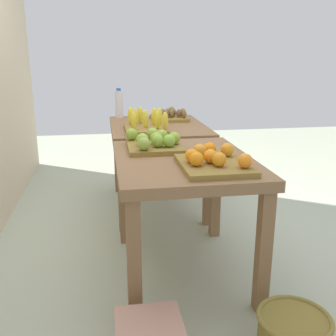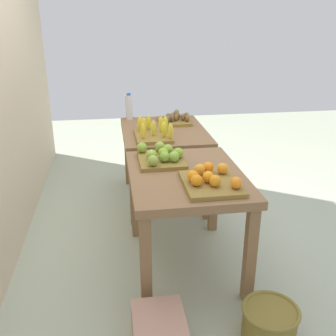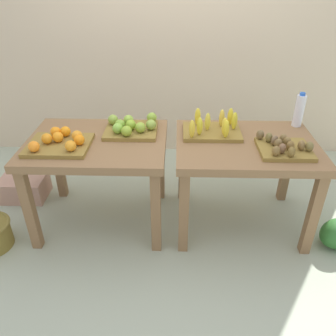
{
  "view_description": "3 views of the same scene",
  "coord_description": "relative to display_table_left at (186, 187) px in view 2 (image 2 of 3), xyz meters",
  "views": [
    {
      "loc": [
        -2.76,
        0.45,
        1.35
      ],
      "look_at": [
        -0.04,
        0.01,
        0.53
      ],
      "focal_mm": 41.92,
      "sensor_mm": 36.0,
      "label": 1
    },
    {
      "loc": [
        -3.05,
        0.51,
        1.8
      ],
      "look_at": [
        -0.02,
        0.05,
        0.58
      ],
      "focal_mm": 41.49,
      "sensor_mm": 36.0,
      "label": 2
    },
    {
      "loc": [
        0.04,
        -2.26,
        1.88
      ],
      "look_at": [
        -0.02,
        -0.0,
        0.52
      ],
      "focal_mm": 36.36,
      "sensor_mm": 36.0,
      "label": 3
    }
  ],
  "objects": [
    {
      "name": "apple_bin",
      "position": [
        0.25,
        0.14,
        0.15
      ],
      "size": [
        0.41,
        0.36,
        0.11
      ],
      "color": "olive",
      "rests_on": "display_table_left"
    },
    {
      "name": "watermelon_pile",
      "position": [
        2.03,
        -0.24,
        -0.52
      ],
      "size": [
        0.72,
        0.42,
        0.26
      ],
      "color": "#2C7333",
      "rests_on": "ground_plane"
    },
    {
      "name": "ground_plane",
      "position": [
        0.56,
        0.0,
        -0.64
      ],
      "size": [
        8.0,
        8.0,
        0.0
      ],
      "primitive_type": "plane",
      "color": "#A5AE95"
    },
    {
      "name": "wicker_basket",
      "position": [
        -0.82,
        -0.35,
        -0.53
      ],
      "size": [
        0.34,
        0.34,
        0.21
      ],
      "color": "olive",
      "rests_on": "ground_plane"
    },
    {
      "name": "display_table_left",
      "position": [
        0.0,
        0.0,
        0.0
      ],
      "size": [
        1.04,
        0.8,
        0.75
      ],
      "color": "olive",
      "rests_on": "ground_plane"
    },
    {
      "name": "kiwi_bin",
      "position": [
        1.35,
        -0.14,
        0.15
      ],
      "size": [
        0.37,
        0.32,
        0.1
      ],
      "color": "olive",
      "rests_on": "display_table_right"
    },
    {
      "name": "banana_crate",
      "position": [
        0.88,
        0.13,
        0.16
      ],
      "size": [
        0.44,
        0.32,
        0.17
      ],
      "color": "olive",
      "rests_on": "display_table_right"
    },
    {
      "name": "cardboard_produce_box",
      "position": [
        -0.8,
        0.3,
        -0.54
      ],
      "size": [
        0.4,
        0.3,
        0.21
      ],
      "primitive_type": "cube",
      "color": "tan",
      "rests_on": "ground_plane"
    },
    {
      "name": "water_bottle",
      "position": [
        1.57,
        0.31,
        0.24
      ],
      "size": [
        0.08,
        0.08,
        0.28
      ],
      "color": "silver",
      "rests_on": "display_table_right"
    },
    {
      "name": "orange_bin",
      "position": [
        -0.23,
        -0.12,
        0.15
      ],
      "size": [
        0.44,
        0.36,
        0.11
      ],
      "color": "olive",
      "rests_on": "display_table_left"
    },
    {
      "name": "display_table_right",
      "position": [
        1.12,
        0.0,
        0.0
      ],
      "size": [
        1.04,
        0.8,
        0.75
      ],
      "color": "olive",
      "rests_on": "ground_plane"
    }
  ]
}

